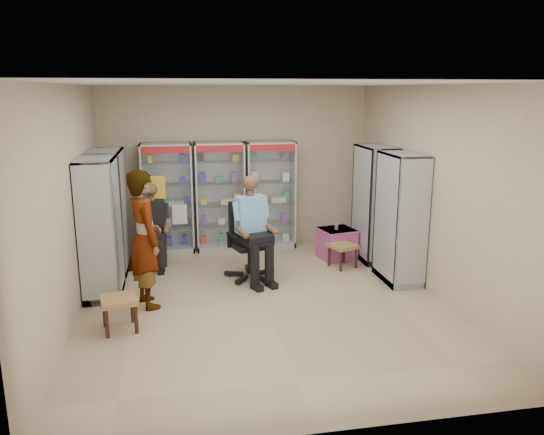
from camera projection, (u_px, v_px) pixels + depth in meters
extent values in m
plane|color=tan|center=(263.00, 302.00, 7.50)|extent=(6.00, 6.00, 0.00)
cube|color=#C1A98F|center=(237.00, 167.00, 10.02)|extent=(5.00, 0.02, 3.00)
cube|color=#C1A98F|center=(324.00, 270.00, 4.28)|extent=(5.00, 0.02, 3.00)
cube|color=#C1A98F|center=(68.00, 205.00, 6.70)|extent=(0.02, 6.00, 3.00)
cube|color=#C1A98F|center=(435.00, 192.00, 7.59)|extent=(0.02, 6.00, 3.00)
cube|color=silver|center=(262.00, 84.00, 6.80)|extent=(5.00, 6.00, 0.02)
cube|color=#A5A7AC|center=(168.00, 198.00, 9.64)|extent=(0.90, 0.50, 2.00)
cube|color=#BBBCC3|center=(220.00, 197.00, 9.81)|extent=(0.90, 0.50, 2.00)
cube|color=#B1B3B8|center=(270.00, 195.00, 9.98)|extent=(0.90, 0.50, 2.00)
cube|color=#ACAFB3|center=(374.00, 204.00, 9.19)|extent=(0.90, 0.50, 2.00)
cube|color=silver|center=(400.00, 218.00, 8.14)|extent=(0.90, 0.50, 2.00)
cube|color=#B1B3B8|center=(109.00, 212.00, 8.59)|extent=(0.90, 0.50, 2.00)
cube|color=silver|center=(100.00, 229.00, 7.54)|extent=(0.90, 0.50, 2.00)
cube|color=black|center=(154.00, 238.00, 9.03)|extent=(0.42, 0.42, 0.94)
cube|color=black|center=(250.00, 241.00, 8.35)|extent=(0.83, 0.83, 1.22)
cube|color=#A9438C|center=(337.00, 244.00, 9.39)|extent=(0.66, 0.64, 0.54)
cylinder|color=#632508|center=(336.00, 227.00, 9.29)|extent=(0.07, 0.07, 0.10)
cube|color=#996640|center=(342.00, 256.00, 8.93)|extent=(0.52, 0.52, 0.40)
cube|color=#B5824C|center=(120.00, 314.00, 6.58)|extent=(0.51, 0.51, 0.43)
imported|color=gray|center=(145.00, 239.00, 7.18)|extent=(0.67, 0.81, 1.90)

